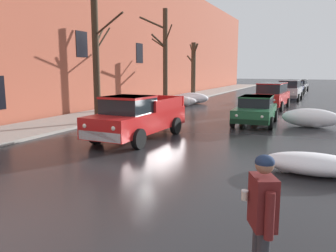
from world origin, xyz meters
The scene contains 16 objects.
left_sidewalk_slab centered at (-7.05, 18.00, 0.06)m, with size 3.33×80.00×0.12m, color gray.
brick_townhouse_facade centered at (-9.22, 17.99, 5.61)m, with size 0.63×80.00×11.22m.
snow_bank_near_corner_left centered at (-4.80, 21.10, 0.35)m, with size 2.63×1.10×0.71m.
snow_bank_along_left_kerb centered at (4.89, 6.33, 0.27)m, with size 2.55×1.30×0.55m.
snow_bank_mid_block_left centered at (-4.62, 22.97, 0.43)m, with size 2.75×1.41×0.88m.
snow_bank_near_corner_right centered at (4.67, 14.41, 0.42)m, with size 2.65×1.11×0.90m.
bare_tree_second_along_sidewalk centered at (-5.21, 10.93, 3.79)m, with size 2.75×2.36×7.49m.
bare_tree_mid_block centered at (-5.26, 19.07, 3.63)m, with size 2.27×1.96×6.91m.
bare_tree_far_down_block centered at (-5.23, 24.96, 2.67)m, with size 1.75×2.10×5.02m.
pickup_truck_red_approaching_near_lane centered at (-1.59, 8.47, 0.88)m, with size 2.19×5.27×1.76m.
sedan_green_parked_kerbside_close centered at (2.03, 14.28, 0.75)m, with size 2.09×4.43×1.42m.
suv_red_parked_kerbside_mid centered at (1.85, 21.70, 0.99)m, with size 2.20×4.77×1.82m.
suv_silver_parked_far_down_block centered at (2.40, 29.62, 0.99)m, with size 2.14×4.60×1.82m.
sedan_darkblue_queued_behind_truck centered at (2.36, 36.46, 0.75)m, with size 1.89×4.03×1.42m.
sedan_grey_at_far_intersection centered at (2.40, 43.95, 0.75)m, with size 2.24×4.23×1.42m.
pedestrian_with_coffee centered at (4.44, 0.80, 1.04)m, with size 0.50×0.62×1.76m.
Camera 1 is at (4.98, -3.21, 2.75)m, focal length 36.45 mm.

